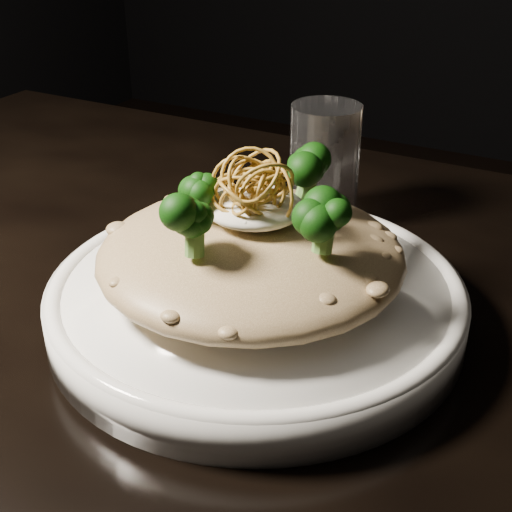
{
  "coord_description": "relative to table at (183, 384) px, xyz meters",
  "views": [
    {
      "loc": [
        0.28,
        -0.39,
        1.05
      ],
      "look_at": [
        0.07,
        0.01,
        0.81
      ],
      "focal_mm": 50.0,
      "sensor_mm": 36.0,
      "label": 1
    }
  ],
  "objects": [
    {
      "name": "drinking_glass",
      "position": [
        0.04,
        0.19,
        0.14
      ],
      "size": [
        0.08,
        0.08,
        0.12
      ],
      "primitive_type": "cylinder",
      "rotation": [
        0.0,
        0.0,
        0.27
      ],
      "color": "silver",
      "rests_on": "table"
    },
    {
      "name": "risotto",
      "position": [
        0.06,
        0.01,
        0.14
      ],
      "size": [
        0.22,
        0.22,
        0.05
      ],
      "primitive_type": "ellipsoid",
      "color": "brown",
      "rests_on": "plate"
    },
    {
      "name": "shallots",
      "position": [
        0.07,
        0.01,
        0.2
      ],
      "size": [
        0.06,
        0.06,
        0.04
      ],
      "primitive_type": null,
      "color": "brown",
      "rests_on": "cheese"
    },
    {
      "name": "broccoli",
      "position": [
        0.07,
        0.01,
        0.19
      ],
      "size": [
        0.15,
        0.15,
        0.05
      ],
      "primitive_type": null,
      "color": "black",
      "rests_on": "risotto"
    },
    {
      "name": "plate",
      "position": [
        0.07,
        0.01,
        0.1
      ],
      "size": [
        0.31,
        0.31,
        0.03
      ],
      "primitive_type": "cylinder",
      "color": "white",
      "rests_on": "table"
    },
    {
      "name": "cheese",
      "position": [
        0.06,
        0.01,
        0.17
      ],
      "size": [
        0.07,
        0.07,
        0.02
      ],
      "primitive_type": "ellipsoid",
      "color": "white",
      "rests_on": "risotto"
    },
    {
      "name": "table",
      "position": [
        0.0,
        0.0,
        0.0
      ],
      "size": [
        1.1,
        0.8,
        0.75
      ],
      "color": "black",
      "rests_on": "ground"
    }
  ]
}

